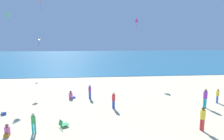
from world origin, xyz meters
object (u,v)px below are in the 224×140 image
(cooler_box, at_px, (4,112))
(kite_magenta, at_px, (136,20))
(person_3, at_px, (205,97))
(person_5, at_px, (7,131))
(beach_chair_far_left, at_px, (63,124))
(person_6, at_px, (33,122))
(kite_orange, at_px, (38,40))
(kite_red, at_px, (40,2))
(kite_green, at_px, (8,15))
(person_7, at_px, (71,96))
(person_2, at_px, (203,117))
(person_1, at_px, (90,91))
(person_8, at_px, (218,95))
(person_0, at_px, (114,99))

(cooler_box, relative_size, kite_magenta, 0.41)
(person_3, xyz_separation_m, person_5, (-15.35, -3.57, -0.71))
(beach_chair_far_left, height_order, person_6, person_6)
(kite_orange, relative_size, kite_red, 0.76)
(person_3, bearing_deg, kite_green, -38.68)
(person_7, height_order, kite_green, kite_green)
(person_2, height_order, kite_magenta, kite_magenta)
(beach_chair_far_left, bearing_deg, person_1, 43.11)
(person_2, height_order, kite_red, kite_red)
(person_8, xyz_separation_m, kite_magenta, (-5.28, 12.57, 7.92))
(person_0, relative_size, person_6, 1.06)
(person_7, bearing_deg, kite_green, 106.03)
(person_6, height_order, kite_red, kite_red)
(person_2, bearing_deg, person_0, 123.07)
(person_0, distance_m, person_2, 7.19)
(person_1, distance_m, kite_magenta, 14.57)
(person_0, bearing_deg, beach_chair_far_left, -177.89)
(kite_green, bearing_deg, person_1, -32.67)
(beach_chair_far_left, height_order, kite_orange, kite_orange)
(person_3, height_order, kite_green, kite_green)
(beach_chair_far_left, height_order, person_0, person_0)
(person_5, xyz_separation_m, kite_orange, (-3.45, 20.89, 5.53))
(person_2, xyz_separation_m, person_5, (-12.75, 0.55, -0.69))
(person_5, distance_m, kite_magenta, 22.63)
(cooler_box, distance_m, person_7, 6.21)
(person_2, xyz_separation_m, person_7, (-9.55, 7.86, -0.65))
(person_5, height_order, person_6, person_6)
(person_5, relative_size, person_6, 0.53)
(person_1, distance_m, person_3, 10.83)
(person_2, distance_m, kite_green, 23.85)
(kite_red, bearing_deg, beach_chair_far_left, -72.65)
(person_3, xyz_separation_m, kite_magenta, (-3.38, 13.68, 7.74))
(beach_chair_far_left, distance_m, kite_red, 21.59)
(person_0, bearing_deg, person_7, 103.65)
(kite_green, bearing_deg, beach_chair_far_left, -57.05)
(cooler_box, distance_m, kite_red, 18.61)
(cooler_box, xyz_separation_m, kite_orange, (-1.63, 17.23, 5.66))
(kite_magenta, bearing_deg, person_3, -76.12)
(beach_chair_far_left, distance_m, person_7, 6.47)
(person_1, xyz_separation_m, kite_orange, (-8.58, 13.78, 4.98))
(person_5, bearing_deg, person_3, 95.77)
(person_0, height_order, kite_green, kite_green)
(person_0, height_order, kite_orange, kite_orange)
(person_7, relative_size, kite_green, 0.69)
(person_2, bearing_deg, person_5, 160.77)
(cooler_box, height_order, person_2, person_2)
(person_1, xyz_separation_m, person_3, (10.23, -3.55, 0.17))
(beach_chair_far_left, height_order, person_7, person_7)
(person_2, bearing_deg, person_8, 32.59)
(person_0, relative_size, person_1, 1.04)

